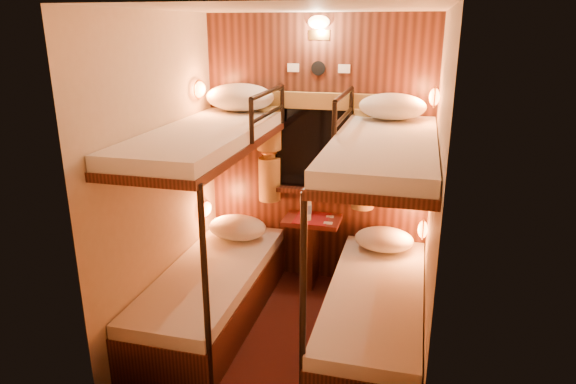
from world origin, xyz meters
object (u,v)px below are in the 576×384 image
(bottle_left, at_px, (305,207))
(bottle_right, at_px, (307,207))
(bunk_left, at_px, (211,256))
(bunk_right, at_px, (377,275))
(table, at_px, (312,242))

(bottle_left, relative_size, bottle_right, 0.80)
(bunk_left, bearing_deg, bottle_right, 50.15)
(bunk_right, bearing_deg, bottle_left, 131.95)
(bottle_right, bearing_deg, bunk_left, -129.85)
(bunk_left, relative_size, table, 2.90)
(bunk_right, distance_m, bottle_right, 1.02)
(table, relative_size, bottle_left, 3.04)
(bunk_left, xyz_separation_m, bunk_right, (1.30, 0.00, 0.00))
(bunk_left, bearing_deg, bunk_right, 0.00)
(table, distance_m, bottle_left, 0.33)
(table, bearing_deg, bunk_left, -129.67)
(bunk_left, bearing_deg, table, 50.33)
(bunk_left, height_order, bottle_right, bunk_left)
(bunk_left, relative_size, bottle_left, 8.83)
(table, relative_size, bottle_right, 2.42)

